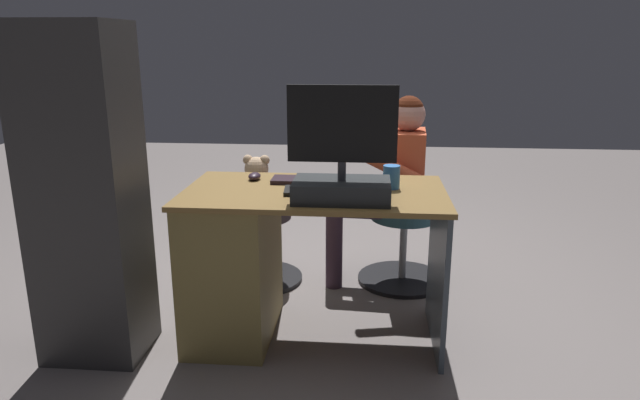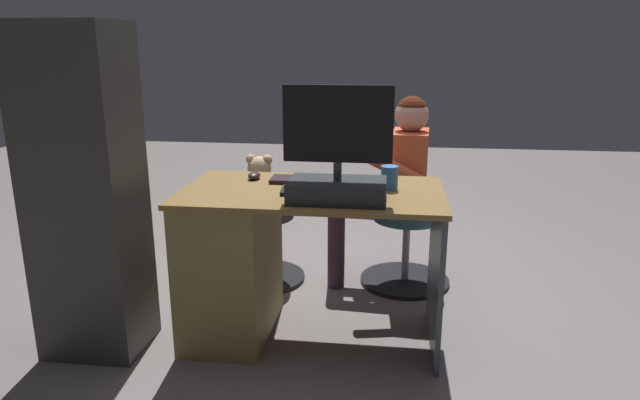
{
  "view_description": "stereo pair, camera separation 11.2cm",
  "coord_description": "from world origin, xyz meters",
  "px_view_note": "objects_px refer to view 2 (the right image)",
  "views": [
    {
      "loc": [
        -0.24,
        2.91,
        1.41
      ],
      "look_at": [
        0.0,
        0.08,
        0.62
      ],
      "focal_mm": 31.82,
      "sensor_mm": 36.0,
      "label": 1
    },
    {
      "loc": [
        -0.35,
        2.9,
        1.41
      ],
      "look_at": [
        0.0,
        0.08,
        0.62
      ],
      "focal_mm": 31.82,
      "sensor_mm": 36.0,
      "label": 2
    }
  ],
  "objects_px": {
    "teddy_bear": "(260,184)",
    "visitor_chair": "(406,244)",
    "keyboard": "(314,180)",
    "monitor": "(338,171)",
    "office_chair_teddy": "(262,240)",
    "computer_mouse": "(254,176)",
    "cup": "(389,178)",
    "desk": "(249,257)",
    "tv_remote": "(286,190)",
    "person": "(392,176)"
  },
  "relations": [
    {
      "from": "keyboard",
      "to": "person",
      "type": "relative_size",
      "value": 0.37
    },
    {
      "from": "visitor_chair",
      "to": "tv_remote",
      "type": "bearing_deg",
      "value": 52.79
    },
    {
      "from": "keyboard",
      "to": "visitor_chair",
      "type": "distance_m",
      "value": 0.89
    },
    {
      "from": "teddy_bear",
      "to": "visitor_chair",
      "type": "xyz_separation_m",
      "value": [
        -0.87,
        -0.05,
        -0.35
      ]
    },
    {
      "from": "computer_mouse",
      "to": "person",
      "type": "height_order",
      "value": "person"
    },
    {
      "from": "teddy_bear",
      "to": "computer_mouse",
      "type": "bearing_deg",
      "value": 99.9
    },
    {
      "from": "office_chair_teddy",
      "to": "computer_mouse",
      "type": "bearing_deg",
      "value": 100.13
    },
    {
      "from": "tv_remote",
      "to": "visitor_chair",
      "type": "relative_size",
      "value": 0.28
    },
    {
      "from": "desk",
      "to": "person",
      "type": "height_order",
      "value": "person"
    },
    {
      "from": "cup",
      "to": "visitor_chair",
      "type": "distance_m",
      "value": 0.86
    },
    {
      "from": "teddy_bear",
      "to": "visitor_chair",
      "type": "bearing_deg",
      "value": -176.85
    },
    {
      "from": "office_chair_teddy",
      "to": "teddy_bear",
      "type": "bearing_deg",
      "value": -90.0
    },
    {
      "from": "monitor",
      "to": "office_chair_teddy",
      "type": "relative_size",
      "value": 0.95
    },
    {
      "from": "keyboard",
      "to": "person",
      "type": "bearing_deg",
      "value": -124.75
    },
    {
      "from": "computer_mouse",
      "to": "office_chair_teddy",
      "type": "relative_size",
      "value": 0.18
    },
    {
      "from": "monitor",
      "to": "cup",
      "type": "bearing_deg",
      "value": -134.57
    },
    {
      "from": "teddy_bear",
      "to": "monitor",
      "type": "bearing_deg",
      "value": 123.1
    },
    {
      "from": "monitor",
      "to": "tv_remote",
      "type": "relative_size",
      "value": 3.29
    },
    {
      "from": "tv_remote",
      "to": "person",
      "type": "relative_size",
      "value": 0.13
    },
    {
      "from": "keyboard",
      "to": "desk",
      "type": "bearing_deg",
      "value": 25.76
    },
    {
      "from": "keyboard",
      "to": "visitor_chair",
      "type": "bearing_deg",
      "value": -130.73
    },
    {
      "from": "tv_remote",
      "to": "visitor_chair",
      "type": "height_order",
      "value": "tv_remote"
    },
    {
      "from": "cup",
      "to": "office_chair_teddy",
      "type": "relative_size",
      "value": 0.21
    },
    {
      "from": "desk",
      "to": "tv_remote",
      "type": "bearing_deg",
      "value": 163.9
    },
    {
      "from": "teddy_bear",
      "to": "keyboard",
      "type": "bearing_deg",
      "value": 127.35
    },
    {
      "from": "tv_remote",
      "to": "office_chair_teddy",
      "type": "height_order",
      "value": "tv_remote"
    },
    {
      "from": "desk",
      "to": "person",
      "type": "relative_size",
      "value": 1.08
    },
    {
      "from": "cup",
      "to": "desk",
      "type": "bearing_deg",
      "value": 5.08
    },
    {
      "from": "monitor",
      "to": "cup",
      "type": "distance_m",
      "value": 0.32
    },
    {
      "from": "computer_mouse",
      "to": "cup",
      "type": "xyz_separation_m",
      "value": [
        -0.67,
        0.12,
        0.04
      ]
    },
    {
      "from": "desk",
      "to": "office_chair_teddy",
      "type": "distance_m",
      "value": 0.67
    },
    {
      "from": "monitor",
      "to": "office_chair_teddy",
      "type": "height_order",
      "value": "monitor"
    },
    {
      "from": "office_chair_teddy",
      "to": "person",
      "type": "bearing_deg",
      "value": -176.12
    },
    {
      "from": "teddy_bear",
      "to": "person",
      "type": "bearing_deg",
      "value": -176.95
    },
    {
      "from": "desk",
      "to": "teddy_bear",
      "type": "bearing_deg",
      "value": -82.38
    },
    {
      "from": "desk",
      "to": "office_chair_teddy",
      "type": "relative_size",
      "value": 2.34
    },
    {
      "from": "computer_mouse",
      "to": "tv_remote",
      "type": "distance_m",
      "value": 0.31
    },
    {
      "from": "monitor",
      "to": "person",
      "type": "xyz_separation_m",
      "value": [
        -0.24,
        -0.86,
        -0.22
      ]
    },
    {
      "from": "desk",
      "to": "teddy_bear",
      "type": "relative_size",
      "value": 3.79
    },
    {
      "from": "cup",
      "to": "visitor_chair",
      "type": "relative_size",
      "value": 0.2
    },
    {
      "from": "tv_remote",
      "to": "person",
      "type": "bearing_deg",
      "value": -127.2
    },
    {
      "from": "monitor",
      "to": "person",
      "type": "height_order",
      "value": "monitor"
    },
    {
      "from": "computer_mouse",
      "to": "person",
      "type": "bearing_deg",
      "value": -142.8
    },
    {
      "from": "monitor",
      "to": "computer_mouse",
      "type": "xyz_separation_m",
      "value": [
        0.45,
        -0.34,
        -0.11
      ]
    },
    {
      "from": "monitor",
      "to": "visitor_chair",
      "type": "height_order",
      "value": "monitor"
    },
    {
      "from": "desk",
      "to": "cup",
      "type": "relative_size",
      "value": 11.12
    },
    {
      "from": "keyboard",
      "to": "visitor_chair",
      "type": "relative_size",
      "value": 0.78
    },
    {
      "from": "monitor",
      "to": "visitor_chair",
      "type": "xyz_separation_m",
      "value": [
        -0.33,
        -0.87,
        -0.63
      ]
    },
    {
      "from": "visitor_chair",
      "to": "keyboard",
      "type": "bearing_deg",
      "value": 49.27
    },
    {
      "from": "monitor",
      "to": "keyboard",
      "type": "height_order",
      "value": "monitor"
    }
  ]
}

